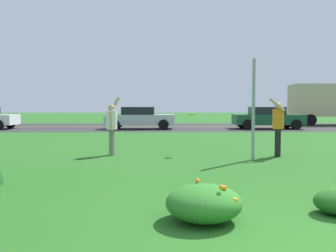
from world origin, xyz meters
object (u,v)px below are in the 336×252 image
Objects in this scene: person_catcher_orange_shirt at (278,124)px; car_dark_green_center_right at (268,118)px; car_silver_center_left at (140,118)px; sign_post_near_path at (253,110)px; box_truck_navy at (333,102)px; person_thrower_white_shirt at (112,125)px; frisbee_lime at (191,115)px.

person_catcher_orange_shirt is 13.26m from car_dark_green_center_right.
car_silver_center_left is 8.48m from car_dark_green_center_right.
box_truck_navy is at bearing 58.86° from sign_post_near_path.
person_thrower_white_shirt is 22.63m from box_truck_navy.
frisbee_lime is 20.98m from box_truck_navy.
sign_post_near_path is 4.34m from person_thrower_white_shirt.
car_dark_green_center_right is at bearing -145.25° from box_truck_navy.
person_catcher_orange_shirt reaches higher than car_silver_center_left.
person_thrower_white_shirt is at bearing -124.58° from car_dark_green_center_right.
sign_post_near_path reaches higher than person_thrower_white_shirt.
car_silver_center_left is at bearing 180.00° from car_dark_green_center_right.
car_silver_center_left is at bearing 106.91° from sign_post_near_path.
sign_post_near_path is 2.04m from frisbee_lime.
frisbee_lime is 12.58m from car_silver_center_left.
sign_post_near_path is 0.64× the size of car_silver_center_left.
person_thrower_white_shirt reaches higher than car_silver_center_left.
box_truck_navy is (14.93, 4.48, 1.06)m from car_silver_center_left.
person_catcher_orange_shirt is 13.75m from car_silver_center_left.
person_thrower_white_shirt is at bearing -131.63° from box_truck_navy.
car_silver_center_left is at bearing 100.98° from frisbee_lime.
person_thrower_white_shirt is 2.51m from frisbee_lime.
car_dark_green_center_right is at bearing 74.88° from person_catcher_orange_shirt.
sign_post_near_path reaches higher than person_catcher_orange_shirt.
person_thrower_white_shirt is 15.09m from car_dark_green_center_right.
person_catcher_orange_shirt is 0.40× the size of car_dark_green_center_right.
person_thrower_white_shirt is 0.41× the size of car_silver_center_left.
frisbee_lime is at bearing -116.22° from car_dark_green_center_right.
car_silver_center_left is 1.00× the size of car_dark_green_center_right.
sign_post_near_path is at bearing -144.43° from person_catcher_orange_shirt.
frisbee_lime is at bearing -126.69° from box_truck_navy.
box_truck_navy is (9.91, 17.27, 0.81)m from person_catcher_orange_shirt.
person_catcher_orange_shirt is 0.27× the size of box_truck_navy.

